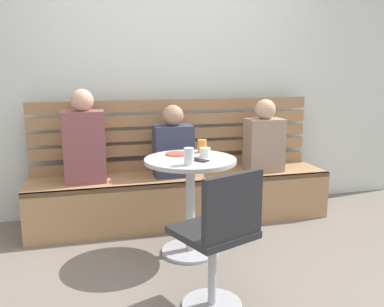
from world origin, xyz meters
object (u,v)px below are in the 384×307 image
Objects in this scene: person_adult at (84,141)px; phone_on_table at (199,160)px; cup_glass_tall at (189,156)px; white_chair at (220,236)px; cafe_table at (190,187)px; person_child_left at (173,145)px; cup_tumbler_orange at (202,146)px; booth_bench at (182,198)px; person_child_middle at (264,139)px; cup_ceramic_white at (205,152)px; plate_small at (177,154)px.

phone_on_table is (0.79, -0.74, -0.05)m from person_adult.
white_chair is at bearing -87.82° from cup_glass_tall.
phone_on_table is at bearing -64.33° from cafe_table.
cup_glass_tall is (0.69, -0.85, 0.01)m from person_adult.
person_child_left is 0.49m from cup_tumbler_orange.
booth_bench is 3.44× the size of person_adult.
person_child_middle is 0.97m from cup_ceramic_white.
cup_ceramic_white is 0.57× the size of phone_on_table.
cup_tumbler_orange is at bearing -83.03° from booth_bench.
cup_glass_tall is at bearing -138.44° from person_child_middle.
plate_small is at bearing -153.26° from person_child_middle.
cafe_table is at bearing 80.56° from phone_on_table.
cafe_table is 6.17× the size of cup_glass_tall.
person_child_left is 0.51m from plate_small.
person_child_left is 0.87m from cup_glass_tall.
person_child_middle is 1.05m from plate_small.
phone_on_table is at bearing -139.26° from person_child_middle.
cup_tumbler_orange is (0.06, -0.46, 0.57)m from booth_bench.
person_adult is at bearing 115.93° from white_chair.
booth_bench is 19.29× the size of phone_on_table.
person_child_middle reaches higher than cafe_table.
person_adult is (-0.84, -0.01, 0.57)m from booth_bench.
person_child_middle is 1.25m from cup_glass_tall.
person_child_middle is at bearing 26.74° from plate_small.
white_chair is 7.08× the size of cup_glass_tall.
person_child_middle reaches higher than phone_on_table.
phone_on_table is at bearing 47.52° from cup_glass_tall.
plate_small is 0.27m from phone_on_table.
person_child_left reaches higher than plate_small.
person_adult is at bearing -179.36° from person_child_left.
cafe_table is at bearing -91.19° from person_child_left.
phone_on_table is at bearing -125.64° from cup_ceramic_white.
white_chair reaches higher than plate_small.
cafe_table is at bearing 72.94° from cup_glass_tall.
person_child_left is 7.95× the size of cup_ceramic_white.
person_child_left is at bearing 106.11° from cup_tumbler_orange.
plate_small is at bearing 90.87° from cup_glass_tall.
phone_on_table is at bearing -65.96° from plate_small.
cup_tumbler_orange is at bearing 53.22° from cafe_table.
cup_ceramic_white is 0.47× the size of plate_small.
person_adult reaches higher than cup_tumbler_orange.
person_child_middle reaches higher than plate_small.
person_adult is 7.85× the size of cup_tumbler_orange.
cup_ceramic_white reaches higher than booth_bench.
person_child_left is 0.86m from person_child_middle.
white_chair is at bearing -92.01° from person_child_left.
person_adult is at bearing 143.96° from cup_ceramic_white.
cup_tumbler_orange reaches higher than booth_bench.
cup_glass_tall is at bearing -167.58° from phone_on_table.
person_child_middle is 8.39× the size of cup_ceramic_white.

